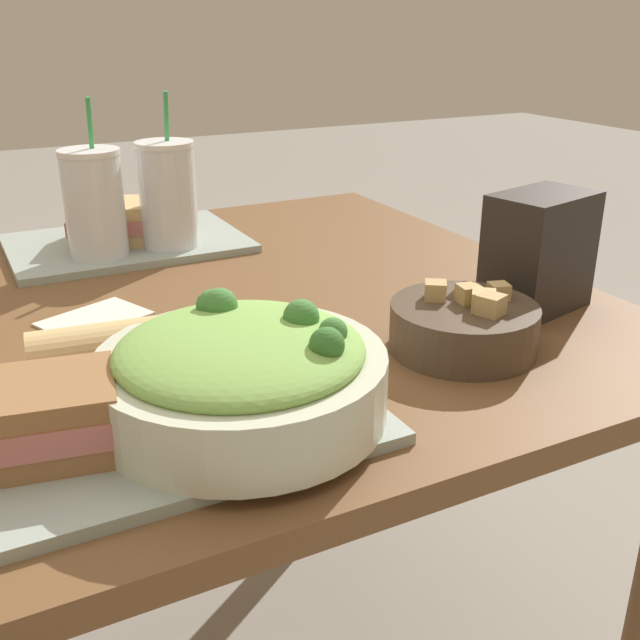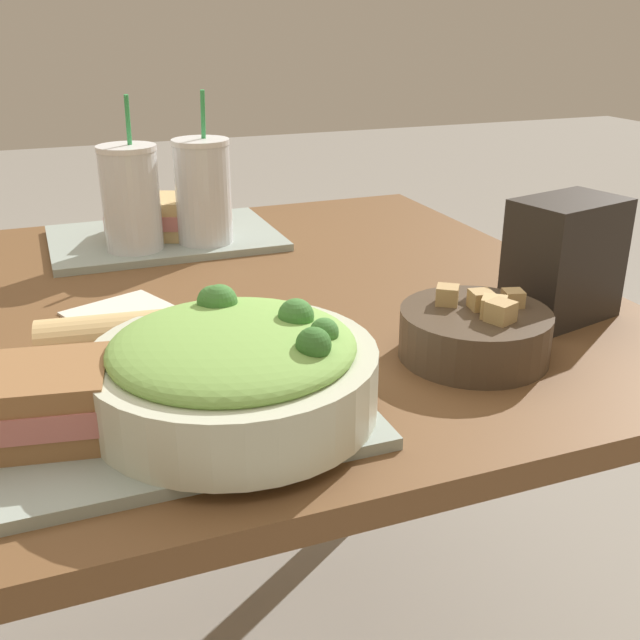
% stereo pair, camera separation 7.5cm
% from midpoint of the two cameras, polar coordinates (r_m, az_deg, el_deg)
% --- Properties ---
extents(dining_table, '(1.11, 0.97, 0.72)m').
position_cam_midpoint_polar(dining_table, '(1.05, -7.49, -3.82)').
color(dining_table, brown).
rests_on(dining_table, ground_plane).
extents(tray_near, '(0.37, 0.27, 0.01)m').
position_cam_midpoint_polar(tray_near, '(0.73, -8.85, -7.06)').
color(tray_near, '#99A89E').
rests_on(tray_near, dining_table).
extents(tray_far, '(0.37, 0.27, 0.01)m').
position_cam_midpoint_polar(tray_far, '(1.30, -10.17, 6.15)').
color(tray_far, '#99A89E').
rests_on(tray_far, dining_table).
extents(salad_bowl, '(0.27, 0.27, 0.10)m').
position_cam_midpoint_polar(salad_bowl, '(0.69, -3.48, -3.71)').
color(salad_bowl, beige).
rests_on(salad_bowl, tray_near).
extents(soup_bowl, '(0.17, 0.17, 0.08)m').
position_cam_midpoint_polar(soup_bowl, '(0.86, 14.18, -0.89)').
color(soup_bowl, '#473828').
rests_on(soup_bowl, dining_table).
extents(sandwich_near, '(0.14, 0.12, 0.06)m').
position_cam_midpoint_polar(sandwich_near, '(0.69, -17.89, -6.07)').
color(sandwich_near, olive).
rests_on(sandwich_near, tray_near).
extents(baguette_near, '(0.15, 0.08, 0.06)m').
position_cam_midpoint_polar(baguette_near, '(0.79, -12.93, -1.83)').
color(baguette_near, tan).
rests_on(baguette_near, tray_near).
extents(sandwich_far, '(0.15, 0.15, 0.06)m').
position_cam_midpoint_polar(sandwich_far, '(1.29, -11.47, 7.72)').
color(sandwich_far, tan).
rests_on(sandwich_far, tray_far).
extents(drink_cup_dark, '(0.09, 0.09, 0.24)m').
position_cam_midpoint_polar(drink_cup_dark, '(1.20, -12.46, 8.78)').
color(drink_cup_dark, silver).
rests_on(drink_cup_dark, tray_far).
extents(drink_cup_red, '(0.09, 0.09, 0.24)m').
position_cam_midpoint_polar(drink_cup_red, '(1.22, -7.14, 9.43)').
color(drink_cup_red, silver).
rests_on(drink_cup_red, tray_far).
extents(chip_bag, '(0.15, 0.12, 0.15)m').
position_cam_midpoint_polar(chip_bag, '(0.99, 20.20, 4.34)').
color(chip_bag, '#28231E').
rests_on(chip_bag, dining_table).
extents(napkin_folded, '(0.15, 0.13, 0.00)m').
position_cam_midpoint_polar(napkin_folded, '(1.00, -13.15, 0.70)').
color(napkin_folded, silver).
rests_on(napkin_folded, dining_table).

